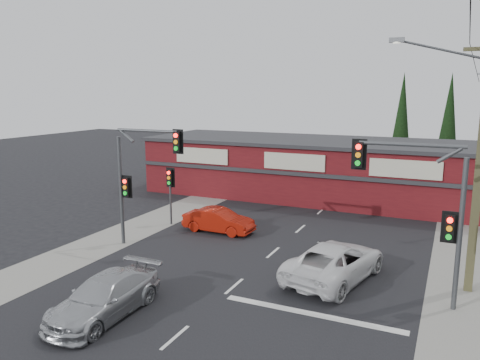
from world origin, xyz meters
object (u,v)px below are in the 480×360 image
at_px(shop_building, 324,168).
at_px(white_suv, 335,261).
at_px(utility_pole, 477,154).
at_px(silver_suv, 105,297).
at_px(red_sedan, 219,220).

bearing_deg(shop_building, white_suv, -73.48).
xyz_separation_m(shop_building, utility_pole, (9.36, -14.00, 3.26)).
height_order(silver_suv, red_sedan, silver_suv).
bearing_deg(shop_building, silver_suv, -95.36).
distance_m(red_sedan, shop_building, 11.63).
height_order(white_suv, silver_suv, white_suv).
distance_m(silver_suv, red_sedan, 10.49).
height_order(red_sedan, utility_pole, utility_pole).
bearing_deg(silver_suv, red_sedan, 95.34).
xyz_separation_m(silver_suv, utility_pole, (11.39, 7.59, 4.70)).
bearing_deg(utility_pole, red_sedan, 166.98).
relative_size(silver_suv, red_sedan, 1.19).
relative_size(white_suv, silver_suv, 1.16).
bearing_deg(utility_pole, shop_building, 123.76).
distance_m(white_suv, red_sedan, 8.40).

